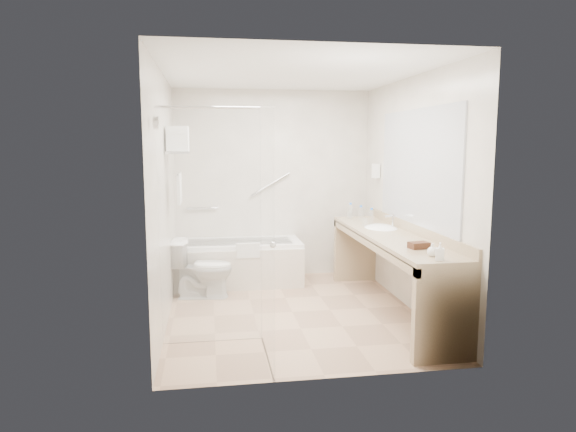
{
  "coord_description": "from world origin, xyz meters",
  "views": [
    {
      "loc": [
        -0.86,
        -5.24,
        1.79
      ],
      "look_at": [
        0.0,
        0.3,
        1.0
      ],
      "focal_mm": 32.0,
      "sensor_mm": 36.0,
      "label": 1
    }
  ],
  "objects": [
    {
      "name": "floor",
      "position": [
        0.0,
        0.0,
        0.0
      ],
      "size": [
        3.2,
        3.2,
        0.0
      ],
      "primitive_type": "plane",
      "color": "tan",
      "rests_on": "ground"
    },
    {
      "name": "soap_bottle_b",
      "position": [
        0.99,
        -1.24,
        0.89
      ],
      "size": [
        0.09,
        0.11,
        0.09
      ],
      "primitive_type": "imported",
      "rotation": [
        0.0,
        0.0,
        -0.02
      ],
      "color": "white",
      "rests_on": "vanity_counter"
    },
    {
      "name": "bathtub",
      "position": [
        -0.5,
        1.24,
        0.28
      ],
      "size": [
        1.6,
        0.73,
        0.59
      ],
      "color": "white",
      "rests_on": "floor"
    },
    {
      "name": "wall_right",
      "position": [
        1.3,
        0.0,
        1.25
      ],
      "size": [
        0.1,
        3.2,
        2.5
      ],
      "primitive_type": "cube",
      "color": "silver",
      "rests_on": "ground"
    },
    {
      "name": "toilet",
      "position": [
        -0.95,
        0.7,
        0.34
      ],
      "size": [
        0.73,
        0.45,
        0.68
      ],
      "primitive_type": "imported",
      "rotation": [
        0.0,
        0.0,
        1.48
      ],
      "color": "white",
      "rests_on": "floor"
    },
    {
      "name": "wall_front",
      "position": [
        0.0,
        -1.6,
        1.25
      ],
      "size": [
        2.6,
        0.1,
        2.5
      ],
      "primitive_type": "cube",
      "color": "silver",
      "rests_on": "ground"
    },
    {
      "name": "vanity_counter",
      "position": [
        1.02,
        -0.15,
        0.64
      ],
      "size": [
        0.55,
        2.7,
        0.95
      ],
      "color": "tan",
      "rests_on": "floor"
    },
    {
      "name": "water_bottle_mid",
      "position": [
        1.0,
        0.83,
        0.94
      ],
      "size": [
        0.06,
        0.06,
        0.19
      ],
      "rotation": [
        0.0,
        0.0,
        -0.11
      ],
      "color": "silver",
      "rests_on": "vanity_counter"
    },
    {
      "name": "faucet",
      "position": [
        1.2,
        0.25,
        0.93
      ],
      "size": [
        0.03,
        0.03,
        0.14
      ],
      "primitive_type": "cylinder",
      "color": "silver",
      "rests_on": "vanity_counter"
    },
    {
      "name": "wall_back",
      "position": [
        0.0,
        1.6,
        1.25
      ],
      "size": [
        2.6,
        0.1,
        2.5
      ],
      "primitive_type": "cube",
      "color": "silver",
      "rests_on": "ground"
    },
    {
      "name": "ceiling",
      "position": [
        0.0,
        0.0,
        2.5
      ],
      "size": [
        2.6,
        3.2,
        0.1
      ],
      "primitive_type": "cube",
      "color": "white",
      "rests_on": "wall_back"
    },
    {
      "name": "water_bottle_right",
      "position": [
        0.94,
        1.1,
        0.94
      ],
      "size": [
        0.06,
        0.06,
        0.19
      ],
      "rotation": [
        0.0,
        0.0,
        0.17
      ],
      "color": "silver",
      "rests_on": "vanity_counter"
    },
    {
      "name": "grab_bar_short",
      "position": [
        -0.95,
        1.56,
        0.95
      ],
      "size": [
        0.4,
        0.03,
        0.03
      ],
      "primitive_type": "cylinder",
      "rotation": [
        0.0,
        1.57,
        0.0
      ],
      "color": "silver",
      "rests_on": "wall_back"
    },
    {
      "name": "water_bottle_left",
      "position": [
        1.05,
        0.59,
        0.93
      ],
      "size": [
        0.06,
        0.06,
        0.18
      ],
      "rotation": [
        0.0,
        0.0,
        0.07
      ],
      "color": "silver",
      "rests_on": "vanity_counter"
    },
    {
      "name": "sink",
      "position": [
        1.05,
        0.25,
        0.82
      ],
      "size": [
        0.4,
        0.52,
        0.14
      ],
      "primitive_type": "ellipsoid",
      "color": "white",
      "rests_on": "vanity_counter"
    },
    {
      "name": "towel_shelf",
      "position": [
        -1.17,
        0.35,
        1.75
      ],
      "size": [
        0.24,
        0.55,
        0.81
      ],
      "color": "silver",
      "rests_on": "wall_left"
    },
    {
      "name": "grab_bar_long",
      "position": [
        -0.05,
        1.56,
        1.25
      ],
      "size": [
        0.53,
        0.03,
        0.33
      ],
      "primitive_type": "cylinder",
      "rotation": [
        0.0,
        1.05,
        0.0
      ],
      "color": "silver",
      "rests_on": "wall_back"
    },
    {
      "name": "mirror",
      "position": [
        1.29,
        -0.15,
        1.55
      ],
      "size": [
        0.02,
        2.0,
        1.2
      ],
      "primitive_type": "cube",
      "color": "#B2B6BF",
      "rests_on": "wall_right"
    },
    {
      "name": "soap_bottle_a",
      "position": [
        0.98,
        -1.4,
        0.88
      ],
      "size": [
        0.12,
        0.16,
        0.07
      ],
      "primitive_type": "imported",
      "rotation": [
        0.0,
        0.0,
        -0.41
      ],
      "color": "white",
      "rests_on": "vanity_counter"
    },
    {
      "name": "wall_left",
      "position": [
        -1.3,
        0.0,
        1.25
      ],
      "size": [
        0.1,
        3.2,
        2.5
      ],
      "primitive_type": "cube",
      "color": "silver",
      "rests_on": "ground"
    },
    {
      "name": "hairdryer_unit",
      "position": [
        1.25,
        1.05,
        1.45
      ],
      "size": [
        0.08,
        0.1,
        0.18
      ],
      "primitive_type": "cube",
      "color": "white",
      "rests_on": "wall_right"
    },
    {
      "name": "amenity_basket",
      "position": [
        1.01,
        -0.92,
        0.88
      ],
      "size": [
        0.19,
        0.14,
        0.06
      ],
      "primitive_type": "cube",
      "rotation": [
        0.0,
        0.0,
        0.17
      ],
      "color": "#4A291A",
      "rests_on": "vanity_counter"
    },
    {
      "name": "shower_enclosure",
      "position": [
        -0.63,
        -0.93,
        1.07
      ],
      "size": [
        0.96,
        0.91,
        2.11
      ],
      "color": "silver",
      "rests_on": "floor"
    },
    {
      "name": "drinking_glass_far",
      "position": [
        0.9,
        1.03,
        0.89
      ],
      "size": [
        0.08,
        0.08,
        0.08
      ],
      "primitive_type": "cylinder",
      "rotation": [
        0.0,
        0.0,
        0.26
      ],
      "color": "silver",
      "rests_on": "vanity_counter"
    },
    {
      "name": "drinking_glass_near",
      "position": [
        0.92,
        0.42,
        0.89
      ],
      "size": [
        0.07,
        0.07,
        0.09
      ],
      "primitive_type": "cylinder",
      "rotation": [
        0.0,
        0.0,
        -0.09
      ],
      "color": "silver",
      "rests_on": "vanity_counter"
    }
  ]
}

